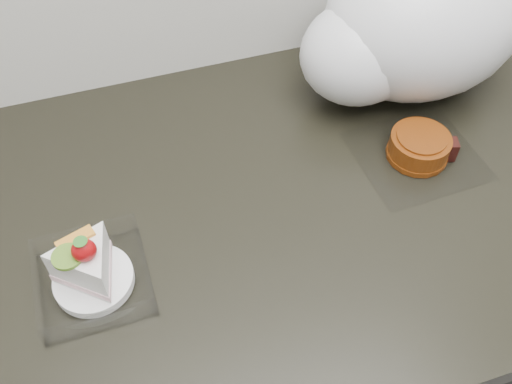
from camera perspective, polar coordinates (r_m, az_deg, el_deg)
counter at (r=1.19m, az=3.32°, el=-13.62°), size 2.04×0.64×0.90m
cake_tray at (r=0.72m, az=-16.20°, el=-7.74°), size 0.13×0.13×0.11m
mooncake_wrap at (r=0.87m, az=16.04°, el=4.22°), size 0.18×0.17×0.04m
plastic_bag at (r=0.92m, az=15.26°, el=15.68°), size 0.41×0.33×0.29m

